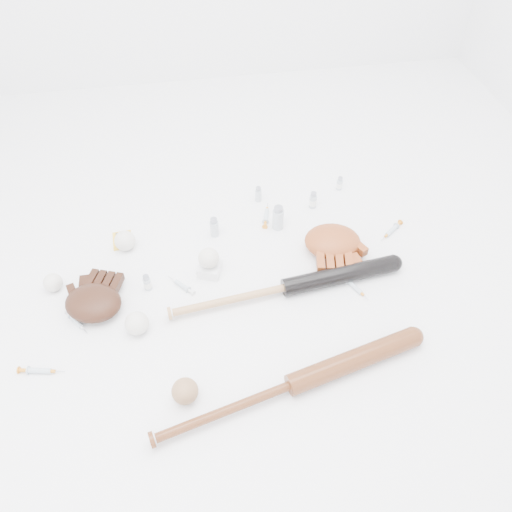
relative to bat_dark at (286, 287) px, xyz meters
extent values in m
plane|color=white|center=(-0.12, 0.08, -0.03)|extent=(3.00, 3.00, 0.00)
cube|color=gold|center=(-0.57, 0.36, -0.03)|extent=(0.08, 0.10, 0.01)
cube|color=white|center=(-0.25, 0.14, -0.01)|extent=(0.10, 0.10, 0.04)
sphere|color=silver|center=(-0.25, 0.14, 0.05)|extent=(0.08, 0.08, 0.08)
sphere|color=silver|center=(-0.80, 0.16, 0.00)|extent=(0.07, 0.07, 0.07)
sphere|color=silver|center=(-0.55, 0.32, 0.01)|extent=(0.08, 0.08, 0.08)
sphere|color=silver|center=(-0.51, -0.07, 0.01)|extent=(0.08, 0.08, 0.08)
sphere|color=#976D49|center=(-0.38, -0.34, 0.01)|extent=(0.08, 0.08, 0.08)
cylinder|color=#B4BEC5|center=(0.20, 0.43, 0.01)|extent=(0.03, 0.03, 0.08)
cylinder|color=#B4BEC5|center=(0.35, 0.52, 0.00)|extent=(0.02, 0.02, 0.06)
cylinder|color=#B4BEC5|center=(-0.21, 0.33, 0.01)|extent=(0.03, 0.03, 0.08)
cylinder|color=#B4BEC5|center=(0.04, 0.33, 0.02)|extent=(0.04, 0.04, 0.11)
cylinder|color=#B4BEC5|center=(-0.48, 0.10, 0.00)|extent=(0.03, 0.03, 0.07)
cylinder|color=#B4BEC5|center=(-0.01, 0.51, 0.00)|extent=(0.03, 0.03, 0.07)
camera|label=1|loc=(-0.29, -1.06, 1.35)|focal=35.00mm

